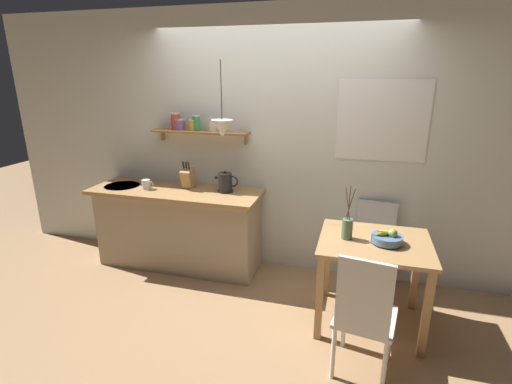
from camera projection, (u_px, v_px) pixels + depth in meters
name	position (u px, v px, depth m)	size (l,w,h in m)	color
ground_plane	(259.00, 292.00, 3.73)	(14.00, 14.00, 0.00)	#A87F56
back_wall	(295.00, 146.00, 3.87)	(6.80, 0.11, 2.70)	silver
kitchen_counter	(179.00, 227.00, 4.15)	(1.83, 0.63, 0.88)	tan
wall_shelf	(194.00, 127.00, 3.94)	(1.06, 0.20, 0.31)	#9E6B3D
dining_table	(374.00, 255.00, 3.10)	(0.88, 0.75, 0.77)	tan
dining_chair_near	(364.00, 313.00, 2.54)	(0.46, 0.47, 0.97)	white
dining_chair_far	(373.00, 242.00, 3.70)	(0.49, 0.50, 0.86)	silver
fruit_bowl	(387.00, 238.00, 3.00)	(0.24, 0.24, 0.13)	#51759E
twig_vase	(347.00, 228.00, 3.08)	(0.09, 0.09, 0.45)	#567056
electric_kettle	(226.00, 183.00, 3.90)	(0.25, 0.16, 0.22)	black
knife_block	(188.00, 178.00, 4.02)	(0.11, 0.18, 0.30)	tan
coffee_mug_by_sink	(146.00, 184.00, 4.01)	(0.13, 0.09, 0.10)	white
pendant_lamp	(222.00, 128.00, 3.61)	(0.21, 0.21, 0.69)	black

